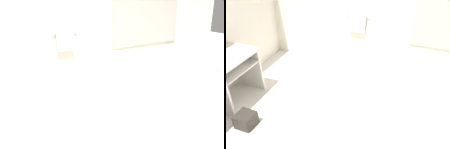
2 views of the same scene
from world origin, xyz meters
TOP-DOWN VIEW (x-y plane):
  - ground_plane at (0.00, 0.00)m, footprint 16.00×16.00m
  - wall_back_with_blinds at (0.06, 2.23)m, footprint 7.40×0.13m
  - waste_bin at (-1.31, -0.15)m, footprint 0.27×0.27m

SIDE VIEW (x-z plane):
  - ground_plane at x=0.00m, z-range 0.00..0.00m
  - waste_bin at x=-1.31m, z-range 0.00..0.22m
  - wall_back_with_blinds at x=0.06m, z-range -0.01..2.69m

